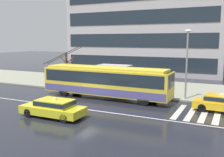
{
  "coord_description": "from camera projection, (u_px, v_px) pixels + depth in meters",
  "views": [
    {
      "loc": [
        11.58,
        -17.94,
        5.38
      ],
      "look_at": [
        1.47,
        3.11,
        1.89
      ],
      "focal_mm": 41.2,
      "sensor_mm": 36.0,
      "label": 1
    }
  ],
  "objects": [
    {
      "name": "office_tower_corner_left",
      "position": [
        147.0,
        19.0,
        43.34
      ],
      "size": [
        25.36,
        11.42,
        17.69
      ],
      "color": "#B2ABB1",
      "rests_on": "ground_plane"
    },
    {
      "name": "trolleybus",
      "position": [
        105.0,
        81.0,
        23.92
      ],
      "size": [
        13.32,
        2.7,
        4.87
      ],
      "color": "yellow",
      "rests_on": "ground_plane"
    },
    {
      "name": "lane_centre_line",
      "position": [
        72.0,
        108.0,
        20.68
      ],
      "size": [
        72.0,
        0.14,
        0.01
      ],
      "primitive_type": "cube",
      "color": "silver",
      "rests_on": "ground_plane"
    },
    {
      "name": "pedestrian_at_shelter",
      "position": [
        121.0,
        76.0,
        26.2
      ],
      "size": [
        1.14,
        1.14,
        1.97
      ],
      "color": "#515547",
      "rests_on": "sidewalk_slab"
    },
    {
      "name": "crosswalk_stripe_edge_near",
      "position": [
        179.0,
        111.0,
        19.53
      ],
      "size": [
        0.44,
        4.4,
        0.01
      ],
      "primitive_type": "cube",
      "color": "beige",
      "rests_on": "ground_plane"
    },
    {
      "name": "street_lamp",
      "position": [
        187.0,
        58.0,
        22.71
      ],
      "size": [
        0.6,
        0.32,
        6.17
      ],
      "color": "gray",
      "rests_on": "sidewalk_slab"
    },
    {
      "name": "pedestrian_approaching_curb",
      "position": [
        116.0,
        73.0,
        27.66
      ],
      "size": [
        1.5,
        1.5,
        2.05
      ],
      "color": "#26304D",
      "rests_on": "sidewalk_slab"
    },
    {
      "name": "sidewalk_slab",
      "position": [
        125.0,
        85.0,
        30.37
      ],
      "size": [
        80.0,
        10.0,
        0.14
      ],
      "primitive_type": "cube",
      "color": "gray",
      "rests_on": "ground_plane"
    },
    {
      "name": "taxi_oncoming_near",
      "position": [
        54.0,
        107.0,
        18.06
      ],
      "size": [
        4.64,
        1.91,
        1.39
      ],
      "color": "yellow",
      "rests_on": "ground_plane"
    },
    {
      "name": "crosswalk_stripe_center",
      "position": [
        204.0,
        114.0,
        18.76
      ],
      "size": [
        0.44,
        4.4,
        0.01
      ],
      "primitive_type": "cube",
      "color": "beige",
      "rests_on": "ground_plane"
    },
    {
      "name": "ground_plane",
      "position": [
        81.0,
        104.0,
        21.75
      ],
      "size": [
        160.0,
        160.0,
        0.0
      ],
      "primitive_type": "plane",
      "color": "#20222B"
    },
    {
      "name": "crosswalk_stripe_inner_b",
      "position": [
        217.0,
        116.0,
        18.38
      ],
      "size": [
        0.44,
        4.4,
        0.01
      ],
      "primitive_type": "cube",
      "color": "beige",
      "rests_on": "ground_plane"
    },
    {
      "name": "street_tree_bare",
      "position": [
        67.0,
        68.0,
        29.69
      ],
      "size": [
        2.33,
        1.28,
        3.75
      ],
      "color": "brown",
      "rests_on": "sidewalk_slab"
    },
    {
      "name": "taxi_ahead_of_bus",
      "position": [
        223.0,
        103.0,
        19.39
      ],
      "size": [
        4.44,
        2.1,
        1.39
      ],
      "color": "gold",
      "rests_on": "ground_plane"
    },
    {
      "name": "bus_shelter",
      "position": [
        115.0,
        71.0,
        27.73
      ],
      "size": [
        3.53,
        1.85,
        2.61
      ],
      "color": "gray",
      "rests_on": "sidewalk_slab"
    },
    {
      "name": "crosswalk_stripe_inner_a",
      "position": [
        191.0,
        113.0,
        19.15
      ],
      "size": [
        0.44,
        4.4,
        0.01
      ],
      "primitive_type": "cube",
      "color": "beige",
      "rests_on": "ground_plane"
    }
  ]
}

